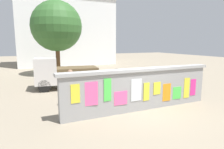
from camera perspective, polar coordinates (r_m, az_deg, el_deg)
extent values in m
plane|color=gray|center=(15.48, -7.96, -1.01)|extent=(60.00, 60.00, 0.00)
cube|color=#969696|center=(8.13, 8.33, -4.64)|extent=(6.57, 0.30, 1.60)
cube|color=#A1A1A1|center=(7.97, 8.47, 1.38)|extent=(6.77, 0.42, 0.12)
cube|color=yellow|center=(6.87, -10.55, -5.50)|extent=(0.32, 0.01, 0.66)
cube|color=#F9599E|center=(7.04, -5.97, -5.57)|extent=(0.48, 0.04, 0.86)
cube|color=#4CD84C|center=(7.23, -1.29, -4.47)|extent=(0.30, 0.02, 0.85)
cube|color=#F9599E|center=(7.55, 2.55, -6.84)|extent=(0.55, 0.02, 0.54)
cube|color=silver|center=(7.82, 7.05, -4.48)|extent=(0.47, 0.01, 0.89)
cube|color=yellow|center=(8.10, 9.94, -4.92)|extent=(0.29, 0.03, 0.74)
cube|color=yellow|center=(8.38, 12.90, -3.91)|extent=(0.36, 0.02, 0.53)
cube|color=orange|center=(8.75, 15.54, -4.99)|extent=(0.40, 0.03, 0.75)
cube|color=#4CD84C|center=(9.13, 18.25, -5.10)|extent=(0.45, 0.03, 0.54)
cube|color=yellow|center=(9.47, 20.79, -3.64)|extent=(0.31, 0.02, 0.91)
cube|color=#F42D8C|center=(9.75, 22.39, -3.43)|extent=(0.31, 0.02, 0.75)
cylinder|color=black|center=(11.57, -18.99, -3.17)|extent=(0.72, 0.29, 0.70)
cylinder|color=black|center=(12.84, -18.85, -1.96)|extent=(0.72, 0.29, 0.70)
cylinder|color=black|center=(11.75, -6.72, -2.53)|extent=(0.72, 0.29, 0.70)
cylinder|color=black|center=(13.01, -7.78, -1.41)|extent=(0.72, 0.29, 0.70)
cube|color=silver|center=(12.08, -18.63, 0.98)|extent=(1.38, 1.64, 1.50)
cube|color=brown|center=(12.21, -10.09, -0.02)|extent=(2.57, 1.79, 0.90)
cylinder|color=black|center=(10.29, 7.16, -4.53)|extent=(0.61, 0.24, 0.60)
cylinder|color=black|center=(9.43, 1.57, -5.73)|extent=(0.61, 0.26, 0.60)
cube|color=red|center=(9.78, 4.51, -3.52)|extent=(1.03, 0.47, 0.32)
cube|color=black|center=(9.61, 3.65, -2.64)|extent=(0.60, 0.35, 0.10)
cube|color=#262626|center=(10.10, 6.82, -1.58)|extent=(0.17, 0.55, 0.03)
cylinder|color=black|center=(12.10, 4.10, -2.24)|extent=(0.66, 0.11, 0.66)
cylinder|color=black|center=(12.53, 8.55, -1.92)|extent=(0.66, 0.11, 0.66)
cube|color=silver|center=(12.27, 6.38, -1.26)|extent=(0.95, 0.14, 0.06)
cylinder|color=silver|center=(12.30, 7.04, -0.21)|extent=(0.03, 0.03, 0.40)
cube|color=black|center=(12.27, 7.05, 0.71)|extent=(0.21, 0.10, 0.05)
cube|color=black|center=(12.02, 4.35, 0.34)|extent=(0.09, 0.44, 0.03)
cylinder|color=black|center=(13.36, -1.40, -1.12)|extent=(0.66, 0.08, 0.66)
cylinder|color=black|center=(13.75, 2.72, -0.84)|extent=(0.66, 0.08, 0.66)
cube|color=silver|center=(13.51, 0.69, -0.23)|extent=(0.95, 0.09, 0.06)
cylinder|color=silver|center=(13.54, 1.28, 0.73)|extent=(0.03, 0.03, 0.40)
cube|color=black|center=(13.51, 1.29, 1.57)|extent=(0.20, 0.09, 0.05)
cube|color=black|center=(13.29, -1.20, 1.22)|extent=(0.06, 0.44, 0.03)
cylinder|color=purple|center=(8.70, -11.23, -6.51)|extent=(0.12, 0.12, 0.80)
cylinder|color=purple|center=(8.62, -12.27, -6.71)|extent=(0.12, 0.12, 0.80)
cylinder|color=#338CBF|center=(8.50, -11.90, -2.06)|extent=(0.43, 0.43, 0.60)
sphere|color=#8C664C|center=(8.43, -11.99, 0.67)|extent=(0.22, 0.22, 0.22)
cylinder|color=brown|center=(17.51, -15.34, 4.25)|extent=(0.36, 0.36, 2.61)
sphere|color=#315F2A|center=(17.50, -15.74, 13.32)|extent=(4.19, 4.19, 4.19)
cube|color=white|center=(25.97, -13.37, 11.59)|extent=(11.29, 5.98, 7.80)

